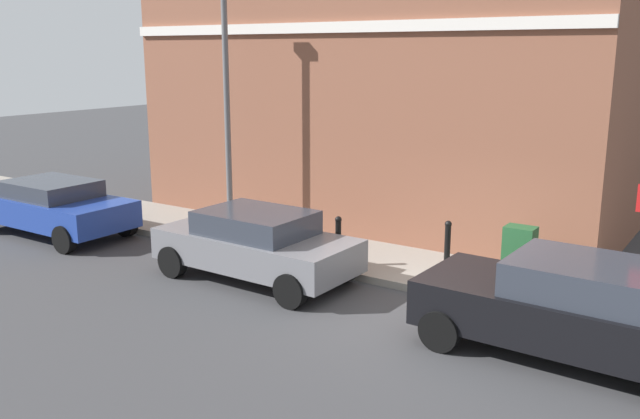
# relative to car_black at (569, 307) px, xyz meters

# --- Properties ---
(ground) EXTENTS (80.00, 80.00, 0.00)m
(ground) POSITION_rel_car_black_xyz_m (0.31, 2.37, -0.78)
(ground) COLOR #38383A
(sidewalk) EXTENTS (2.31, 30.00, 0.15)m
(sidewalk) POSITION_rel_car_black_xyz_m (2.36, 8.37, -0.71)
(sidewalk) COLOR gray
(sidewalk) RESTS_ON ground
(corner_building) EXTENTS (7.90, 12.22, 7.93)m
(corner_building) POSITION_rel_car_black_xyz_m (7.41, 6.48, 3.18)
(corner_building) COLOR brown
(corner_building) RESTS_ON ground
(car_black) EXTENTS (2.07, 4.30, 1.52)m
(car_black) POSITION_rel_car_black_xyz_m (0.00, 0.00, 0.00)
(car_black) COLOR black
(car_black) RESTS_ON ground
(car_grey) EXTENTS (1.95, 4.10, 1.40)m
(car_grey) POSITION_rel_car_black_xyz_m (0.19, 6.02, -0.04)
(car_grey) COLOR slate
(car_grey) RESTS_ON ground
(car_blue) EXTENTS (1.97, 4.25, 1.35)m
(car_blue) POSITION_rel_car_black_xyz_m (0.08, 12.33, -0.06)
(car_blue) COLOR navy
(car_blue) RESTS_ON ground
(utility_cabinet) EXTENTS (0.46, 0.61, 1.15)m
(utility_cabinet) POSITION_rel_car_black_xyz_m (2.25, 1.47, -0.10)
(utility_cabinet) COLOR #1E4C28
(utility_cabinet) RESTS_ON sidewalk
(bollard_near_cabinet) EXTENTS (0.14, 0.14, 1.04)m
(bollard_near_cabinet) POSITION_rel_car_black_xyz_m (2.35, 2.93, -0.08)
(bollard_near_cabinet) COLOR black
(bollard_near_cabinet) RESTS_ON sidewalk
(bollard_far_kerb) EXTENTS (0.14, 0.14, 1.04)m
(bollard_far_kerb) POSITION_rel_car_black_xyz_m (1.46, 4.91, -0.08)
(bollard_far_kerb) COLOR black
(bollard_far_kerb) RESTS_ON sidewalk
(lamppost) EXTENTS (0.20, 0.44, 5.72)m
(lamppost) POSITION_rel_car_black_xyz_m (2.37, 8.60, 2.52)
(lamppost) COLOR #59595B
(lamppost) RESTS_ON sidewalk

